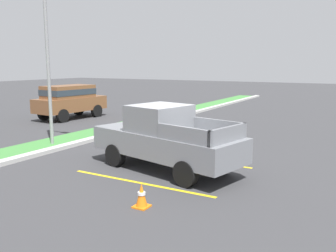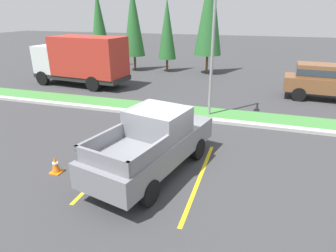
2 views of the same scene
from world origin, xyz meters
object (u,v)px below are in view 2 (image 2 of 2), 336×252
at_px(cypress_tree_center, 167,29).
at_px(street_light, 213,33).
at_px(pickup_truck_main, 154,142).
at_px(cypress_tree_left_inner, 133,21).
at_px(cargo_truck_distant, 82,59).
at_px(suv_distant, 325,79).
at_px(cypress_tree_right_inner, 210,9).
at_px(cypress_tree_leftmost, 99,22).
at_px(traffic_cone, 56,165).

bearing_deg(cypress_tree_center, street_light, -62.21).
relative_size(pickup_truck_main, cypress_tree_left_inner, 0.77).
bearing_deg(cargo_truck_distant, suv_distant, 4.36).
xyz_separation_m(pickup_truck_main, cypress_tree_left_inner, (-7.76, 16.11, 3.19)).
xyz_separation_m(cypress_tree_left_inner, cypress_tree_right_inner, (6.43, 0.53, 0.88)).
bearing_deg(cypress_tree_leftmost, cypress_tree_left_inner, -6.98).
xyz_separation_m(suv_distant, cypress_tree_leftmost, (-18.13, 5.68, 2.78)).
height_order(cypress_tree_left_inner, cypress_tree_center, cypress_tree_left_inner).
bearing_deg(cypress_tree_leftmost, cypress_tree_right_inner, 0.49).
distance_m(cypress_tree_left_inner, traffic_cone, 18.30).
bearing_deg(cypress_tree_leftmost, pickup_truck_main, -55.52).
bearing_deg(cypress_tree_center, cypress_tree_left_inner, -171.95).
distance_m(cargo_truck_distant, suv_distant, 15.76).
height_order(suv_distant, traffic_cone, suv_distant).
relative_size(cypress_tree_leftmost, cypress_tree_right_inner, 0.79).
bearing_deg(cypress_tree_center, cypress_tree_right_inner, 1.90).
distance_m(pickup_truck_main, cypress_tree_left_inner, 18.16).
xyz_separation_m(cypress_tree_leftmost, traffic_cone, (8.32, -17.68, -3.73)).
relative_size(cypress_tree_left_inner, cypress_tree_right_inner, 0.83).
height_order(cargo_truck_distant, suv_distant, cargo_truck_distant).
distance_m(cargo_truck_distant, cypress_tree_leftmost, 7.61).
bearing_deg(cypress_tree_left_inner, cypress_tree_center, 8.05).
relative_size(cypress_tree_left_inner, cypress_tree_center, 1.19).
bearing_deg(cypress_tree_leftmost, cypress_tree_center, -0.28).
height_order(pickup_truck_main, cargo_truck_distant, cargo_truck_distant).
xyz_separation_m(pickup_truck_main, street_light, (0.76, 5.86, 3.00)).
relative_size(cargo_truck_distant, cypress_tree_right_inner, 0.81).
bearing_deg(cypress_tree_right_inner, traffic_cone, -95.51).
distance_m(pickup_truck_main, traffic_cone, 3.33).
distance_m(cypress_tree_leftmost, cypress_tree_left_inner, 3.64).
height_order(pickup_truck_main, cypress_tree_center, cypress_tree_center).
bearing_deg(cargo_truck_distant, cypress_tree_left_inner, 79.53).
relative_size(cargo_truck_distant, street_light, 1.00).
height_order(cypress_tree_leftmost, cypress_tree_right_inner, cypress_tree_right_inner).
distance_m(cargo_truck_distant, street_light, 10.66).
xyz_separation_m(pickup_truck_main, cargo_truck_distant, (-8.95, 9.68, 0.81)).
relative_size(cypress_tree_right_inner, traffic_cone, 14.47).
distance_m(cypress_tree_leftmost, cypress_tree_right_inner, 10.10).
relative_size(suv_distant, cypress_tree_right_inner, 0.54).
relative_size(suv_distant, cypress_tree_leftmost, 0.69).
bearing_deg(cypress_tree_right_inner, cypress_tree_leftmost, -179.51).
height_order(suv_distant, cypress_tree_right_inner, cypress_tree_right_inner).
distance_m(suv_distant, cypress_tree_right_inner, 10.66).
height_order(suv_distant, cypress_tree_center, cypress_tree_center).
xyz_separation_m(cypress_tree_leftmost, cypress_tree_right_inner, (10.04, 0.09, 1.09)).
bearing_deg(street_light, cypress_tree_center, 117.79).
bearing_deg(cypress_tree_leftmost, cargo_truck_distant, -70.58).
bearing_deg(street_light, suv_distant, 39.92).
distance_m(cypress_tree_right_inner, traffic_cone, 18.48).
height_order(suv_distant, cypress_tree_left_inner, cypress_tree_left_inner).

